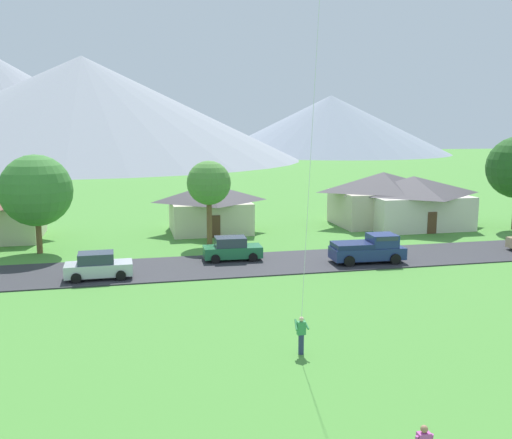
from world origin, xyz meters
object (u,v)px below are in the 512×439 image
Objects in this scene: house_left_center at (210,207)px; tree_left_of_center at (36,191)px; house_leftmost at (383,197)px; house_rightmost at (413,201)px; parked_car_silver_west_end at (98,266)px; tree_right_of_center at (209,183)px; parked_car_green_mid_east at (232,249)px; pickup_truck_navy_east_side at (369,249)px.

tree_left_of_center is (-14.13, -5.95, 2.57)m from house_left_center.
house_leftmost is 2.92m from house_rightmost.
parked_car_silver_west_end is (4.77, -8.84, -3.99)m from tree_left_of_center.
tree_right_of_center is at bearing -169.25° from house_rightmost.
parked_car_silver_west_end is at bearing -155.63° from house_rightmost.
tree_left_of_center is at bearing -157.17° from house_left_center.
parked_car_silver_west_end is at bearing -150.77° from house_leftmost.
parked_car_green_mid_east is at bearing 18.44° from parked_car_silver_west_end.
parked_car_green_mid_east is at bearing -90.48° from house_left_center.
tree_left_of_center is at bearing -178.44° from tree_right_of_center.
house_left_center is 11.79m from parked_car_green_mid_east.
parked_car_green_mid_east is (-17.28, -11.76, -1.83)m from house_leftmost.
parked_car_green_mid_east is (14.03, -5.76, -3.99)m from tree_left_of_center.
pickup_truck_navy_east_side is (23.47, -8.61, -3.80)m from tree_left_of_center.
house_left_center is 1.11× the size of tree_right_of_center.
house_rightmost is 2.39× the size of parked_car_silver_west_end.
parked_car_silver_west_end is at bearing -122.33° from house_left_center.
parked_car_silver_west_end is at bearing -179.30° from pickup_truck_navy_east_side.
tree_left_of_center reaches higher than parked_car_silver_west_end.
house_leftmost is at bearing 17.37° from tree_right_of_center.
parked_car_silver_west_end is 9.77m from parked_car_green_mid_east.
tree_left_of_center is 25.29m from pickup_truck_navy_east_side.
house_left_center is at bearing 174.95° from house_rightmost.
tree_right_of_center is at bearing 1.56° from tree_left_of_center.
house_rightmost reaches higher than house_left_center.
tree_left_of_center is 1.78× the size of parked_car_green_mid_east.
house_leftmost is at bearing 34.24° from parked_car_green_mid_east.
pickup_truck_navy_east_side is at bearing -57.32° from house_left_center.
house_leftmost reaches higher than pickup_truck_navy_east_side.
house_leftmost reaches higher than parked_car_silver_west_end.
tree_left_of_center reaches higher than pickup_truck_navy_east_side.
house_left_center is 1.46× the size of pickup_truck_navy_east_side.
house_rightmost is at bearing 24.37° from parked_car_silver_west_end.
parked_car_silver_west_end is (-9.36, -14.79, -1.42)m from house_left_center.
house_rightmost is 1.92× the size of pickup_truck_navy_east_side.
pickup_truck_navy_east_side is (-10.15, -12.84, -1.48)m from house_rightmost.
house_leftmost is 1.29× the size of house_left_center.
house_rightmost is 1.33× the size of tree_left_of_center.
house_leftmost is at bearing 61.80° from pickup_truck_navy_east_side.
tree_right_of_center is (-20.36, -3.86, 2.52)m from house_rightmost.
tree_right_of_center is at bearing 47.29° from parked_car_silver_west_end.
parked_car_green_mid_east is (-19.59, -9.98, -1.68)m from house_rightmost.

